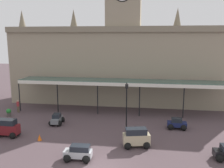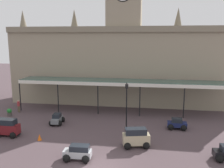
{
  "view_description": "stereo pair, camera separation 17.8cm",
  "coord_description": "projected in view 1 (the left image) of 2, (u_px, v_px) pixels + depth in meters",
  "views": [
    {
      "loc": [
        3.56,
        -16.61,
        9.74
      ],
      "look_at": [
        0.0,
        7.87,
        5.07
      ],
      "focal_mm": 39.46,
      "sensor_mm": 36.0,
      "label": 1
    },
    {
      "loc": [
        3.73,
        -16.58,
        9.74
      ],
      "look_at": [
        0.0,
        7.87,
        5.07
      ],
      "focal_mm": 39.46,
      "sensor_mm": 36.0,
      "label": 2
    }
  ],
  "objects": [
    {
      "name": "station_building",
      "position": [
        124.0,
        60.0,
        36.65
      ],
      "size": [
        33.5,
        6.07,
        19.36
      ],
      "color": "gray",
      "rests_on": "ground"
    },
    {
      "name": "entrance_canopy",
      "position": [
        120.0,
        82.0,
        31.97
      ],
      "size": [
        26.91,
        3.26,
        4.28
      ],
      "color": "#38564C",
      "rests_on": "ground"
    },
    {
      "name": "car_grey_sedan",
      "position": [
        57.0,
        120.0,
        28.11
      ],
      "size": [
        1.64,
        2.12,
        1.19
      ],
      "color": "slate",
      "rests_on": "ground"
    },
    {
      "name": "car_maroon_van",
      "position": [
        7.0,
        129.0,
        24.57
      ],
      "size": [
        2.41,
        1.61,
        1.77
      ],
      "color": "maroon",
      "rests_on": "ground"
    },
    {
      "name": "car_silver_estate",
      "position": [
        78.0,
        153.0,
        19.82
      ],
      "size": [
        2.28,
        1.6,
        1.27
      ],
      "color": "#B2B5BA",
      "rests_on": "ground"
    },
    {
      "name": "car_beige_van",
      "position": [
        136.0,
        138.0,
        22.16
      ],
      "size": [
        2.55,
        1.94,
        1.77
      ],
      "color": "tan",
      "rests_on": "ground"
    },
    {
      "name": "car_navy_sedan",
      "position": [
        177.0,
        124.0,
        26.64
      ],
      "size": [
        2.08,
        1.56,
        1.19
      ],
      "color": "#19214C",
      "rests_on": "ground"
    },
    {
      "name": "pedestrian_crossing_forecourt",
      "position": [
        18.0,
        106.0,
        32.5
      ],
      "size": [
        0.36,
        0.34,
        1.67
      ],
      "color": "brown",
      "rests_on": "ground"
    },
    {
      "name": "victorian_lamppost",
      "position": [
        127.0,
        102.0,
        25.56
      ],
      "size": [
        0.3,
        0.3,
        5.19
      ],
      "color": "black",
      "rests_on": "ground"
    },
    {
      "name": "traffic_cone",
      "position": [
        39.0,
        137.0,
        23.63
      ],
      "size": [
        0.4,
        0.4,
        0.62
      ],
      "primitive_type": "cone",
      "color": "orange",
      "rests_on": "ground"
    },
    {
      "name": "planter_by_canopy",
      "position": [
        9.0,
        112.0,
        30.95
      ],
      "size": [
        0.6,
        0.6,
        0.96
      ],
      "color": "#47423D",
      "rests_on": "ground"
    }
  ]
}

